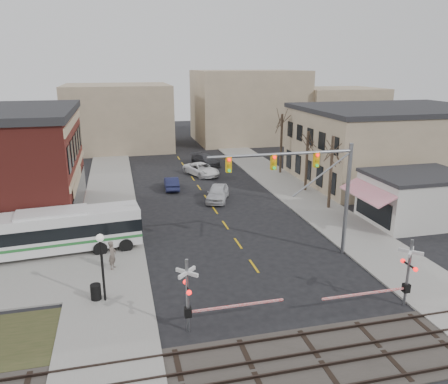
# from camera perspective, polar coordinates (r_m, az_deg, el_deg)

# --- Properties ---
(ground) EXTENTS (160.00, 160.00, 0.00)m
(ground) POSITION_cam_1_polar(r_m,az_deg,el_deg) (28.19, 5.19, -11.38)
(ground) COLOR black
(ground) RESTS_ON ground
(sidewalk_west) EXTENTS (5.00, 60.00, 0.12)m
(sidewalk_west) POSITION_cam_1_polar(r_m,az_deg,el_deg) (45.44, -14.65, -0.81)
(sidewalk_west) COLOR gray
(sidewalk_west) RESTS_ON ground
(sidewalk_east) EXTENTS (5.00, 60.00, 0.12)m
(sidewalk_east) POSITION_cam_1_polar(r_m,az_deg,el_deg) (48.81, 8.20, 0.75)
(sidewalk_east) COLOR gray
(sidewalk_east) RESTS_ON ground
(ballast_strip) EXTENTS (160.00, 5.00, 0.06)m
(ballast_strip) POSITION_cam_1_polar(r_m,az_deg,el_deg) (21.95, 12.39, -20.63)
(ballast_strip) COLOR #332D28
(ballast_strip) RESTS_ON ground
(rail_tracks) EXTENTS (160.00, 3.91, 0.14)m
(rail_tracks) POSITION_cam_1_polar(r_m,az_deg,el_deg) (21.89, 12.41, -20.44)
(rail_tracks) COLOR #2D231E
(rail_tracks) RESTS_ON ground
(tan_building) EXTENTS (20.30, 15.30, 8.50)m
(tan_building) POSITION_cam_1_polar(r_m,az_deg,el_deg) (53.78, 20.91, 5.88)
(tan_building) COLOR gray
(tan_building) RESTS_ON ground
(awning_shop) EXTENTS (9.74, 6.20, 4.30)m
(awning_shop) POSITION_cam_1_polar(r_m,az_deg,el_deg) (40.52, 23.78, -0.68)
(awning_shop) COLOR beige
(awning_shop) RESTS_ON ground
(tree_east_a) EXTENTS (0.28, 0.28, 6.75)m
(tree_east_a) POSITION_cam_1_polar(r_m,az_deg,el_deg) (41.34, 13.78, 2.50)
(tree_east_a) COLOR #382B21
(tree_east_a) RESTS_ON sidewalk_east
(tree_east_b) EXTENTS (0.28, 0.28, 6.30)m
(tree_east_b) POSITION_cam_1_polar(r_m,az_deg,el_deg) (46.76, 10.75, 3.99)
(tree_east_b) COLOR #382B21
(tree_east_b) RESTS_ON sidewalk_east
(tree_east_c) EXTENTS (0.28, 0.28, 7.20)m
(tree_east_c) POSITION_cam_1_polar(r_m,az_deg,el_deg) (53.98, 7.48, 6.28)
(tree_east_c) COLOR #382B21
(tree_east_c) RESTS_ON sidewalk_east
(transit_bus) EXTENTS (12.18, 3.75, 3.08)m
(transit_bus) POSITION_cam_1_polar(r_m,az_deg,el_deg) (33.17, -21.32, -4.79)
(transit_bus) COLOR silver
(transit_bus) RESTS_ON ground
(traffic_signal_mast) EXTENTS (10.02, 0.30, 8.00)m
(traffic_signal_mast) POSITION_cam_1_polar(r_m,az_deg,el_deg) (29.78, 11.37, 1.76)
(traffic_signal_mast) COLOR gray
(traffic_signal_mast) RESTS_ON ground
(rr_crossing_west) EXTENTS (5.60, 1.36, 4.00)m
(rr_crossing_west) POSITION_cam_1_polar(r_m,az_deg,el_deg) (22.47, -3.68, -13.36)
(rr_crossing_west) COLOR gray
(rr_crossing_west) RESTS_ON ground
(rr_crossing_east) EXTENTS (5.60, 1.36, 4.00)m
(rr_crossing_east) POSITION_cam_1_polar(r_m,az_deg,el_deg) (26.29, 22.14, -9.98)
(rr_crossing_east) COLOR gray
(rr_crossing_east) RESTS_ON ground
(street_lamp) EXTENTS (0.44, 0.44, 4.05)m
(street_lamp) POSITION_cam_1_polar(r_m,az_deg,el_deg) (25.31, -15.74, -7.70)
(street_lamp) COLOR black
(street_lamp) RESTS_ON sidewalk_west
(trash_bin) EXTENTS (0.60, 0.60, 0.92)m
(trash_bin) POSITION_cam_1_polar(r_m,az_deg,el_deg) (26.62, -16.40, -12.41)
(trash_bin) COLOR black
(trash_bin) RESTS_ON sidewalk_west
(car_a) EXTENTS (3.43, 5.07, 1.60)m
(car_a) POSITION_cam_1_polar(r_m,az_deg,el_deg) (43.24, -0.86, -0.11)
(car_a) COLOR silver
(car_a) RESTS_ON ground
(car_b) EXTENTS (1.65, 4.22, 1.37)m
(car_b) POSITION_cam_1_polar(r_m,az_deg,el_deg) (47.57, -6.87, 1.17)
(car_b) COLOR #191C3F
(car_b) RESTS_ON ground
(car_c) EXTENTS (4.28, 5.90, 1.49)m
(car_c) POSITION_cam_1_polar(r_m,az_deg,el_deg) (53.18, -2.95, 2.97)
(car_c) COLOR white
(car_c) RESTS_ON ground
(car_d) EXTENTS (3.80, 5.45, 1.46)m
(car_d) POSITION_cam_1_polar(r_m,az_deg,el_deg) (58.44, -2.43, 4.19)
(car_d) COLOR #38393D
(car_d) RESTS_ON ground
(pedestrian_near) EXTENTS (0.69, 0.82, 1.93)m
(pedestrian_near) POSITION_cam_1_polar(r_m,az_deg,el_deg) (29.77, -14.38, -7.96)
(pedestrian_near) COLOR #645950
(pedestrian_near) RESTS_ON sidewalk_west
(pedestrian_far) EXTENTS (1.06, 1.08, 1.76)m
(pedestrian_far) POSITION_cam_1_polar(r_m,az_deg,el_deg) (33.35, -17.42, -5.67)
(pedestrian_far) COLOR #2B2D4C
(pedestrian_far) RESTS_ON sidewalk_west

